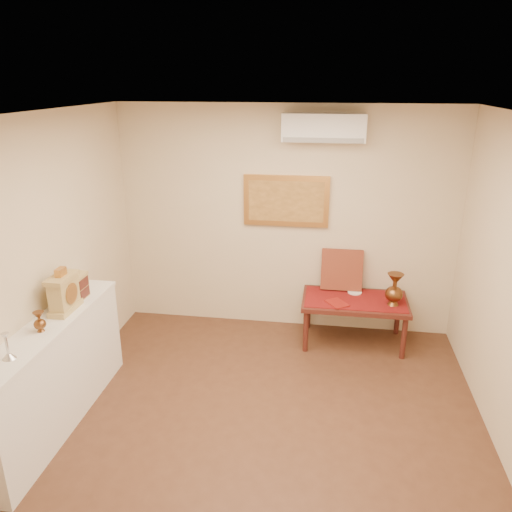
% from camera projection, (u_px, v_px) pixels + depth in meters
% --- Properties ---
extents(floor, '(4.50, 4.50, 0.00)m').
position_uv_depth(floor, '(258.00, 442.00, 4.30)').
color(floor, brown).
rests_on(floor, ground).
extents(ceiling, '(4.50, 4.50, 0.00)m').
position_uv_depth(ceiling, '(259.00, 118.00, 3.39)').
color(ceiling, silver).
rests_on(ceiling, ground).
extents(wall_back, '(4.00, 0.02, 2.70)m').
position_uv_depth(wall_back, '(286.00, 221.00, 5.94)').
color(wall_back, beige).
rests_on(wall_back, ground).
extents(wall_left, '(0.02, 4.50, 2.70)m').
position_uv_depth(wall_left, '(20.00, 284.00, 4.12)').
color(wall_left, beige).
rests_on(wall_left, ground).
extents(candlestick, '(0.10, 0.10, 0.21)m').
position_uv_depth(candlestick, '(7.00, 346.00, 3.69)').
color(candlestick, silver).
rests_on(candlestick, display_ledge).
extents(brass_urn_small, '(0.10, 0.10, 0.23)m').
position_uv_depth(brass_urn_small, '(39.00, 319.00, 4.09)').
color(brass_urn_small, brown).
rests_on(brass_urn_small, display_ledge).
extents(table_cloth, '(1.14, 0.59, 0.01)m').
position_uv_depth(table_cloth, '(355.00, 299.00, 5.74)').
color(table_cloth, maroon).
rests_on(table_cloth, low_table).
extents(brass_urn_tall, '(0.20, 0.20, 0.45)m').
position_uv_depth(brass_urn_tall, '(395.00, 286.00, 5.52)').
color(brass_urn_tall, brown).
rests_on(brass_urn_tall, table_cloth).
extents(plate, '(0.17, 0.17, 0.01)m').
position_uv_depth(plate, '(355.00, 292.00, 5.90)').
color(plate, white).
rests_on(plate, table_cloth).
extents(menu, '(0.29, 0.31, 0.01)m').
position_uv_depth(menu, '(337.00, 303.00, 5.62)').
color(menu, maroon).
rests_on(menu, table_cloth).
extents(cushion, '(0.49, 0.20, 0.50)m').
position_uv_depth(cushion, '(342.00, 270.00, 5.94)').
color(cushion, '#5D1218').
rests_on(cushion, table_cloth).
extents(display_ledge, '(0.37, 2.02, 0.98)m').
position_uv_depth(display_ledge, '(54.00, 375.00, 4.39)').
color(display_ledge, white).
rests_on(display_ledge, floor).
extents(mantel_clock, '(0.17, 0.36, 0.41)m').
position_uv_depth(mantel_clock, '(64.00, 293.00, 4.43)').
color(mantel_clock, tan).
rests_on(mantel_clock, display_ledge).
extents(wooden_chest, '(0.16, 0.21, 0.24)m').
position_uv_depth(wooden_chest, '(77.00, 286.00, 4.71)').
color(wooden_chest, tan).
rests_on(wooden_chest, display_ledge).
extents(low_table, '(1.20, 0.70, 0.55)m').
position_uv_depth(low_table, '(355.00, 305.00, 5.76)').
color(low_table, '#4F1E17').
rests_on(low_table, floor).
extents(painting, '(1.00, 0.06, 0.60)m').
position_uv_depth(painting, '(286.00, 201.00, 5.83)').
color(painting, '#C4863F').
rests_on(painting, wall_back).
extents(ac_unit, '(0.90, 0.25, 0.30)m').
position_uv_depth(ac_unit, '(324.00, 128.00, 5.39)').
color(ac_unit, white).
rests_on(ac_unit, wall_back).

